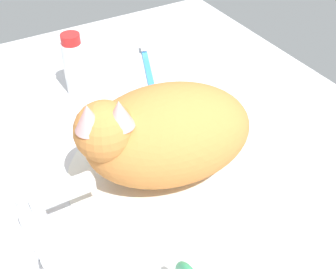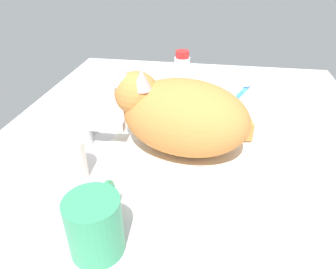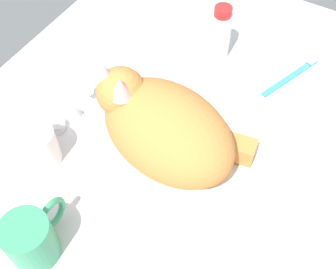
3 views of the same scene
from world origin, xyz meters
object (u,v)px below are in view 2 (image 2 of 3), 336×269
Objects in this scene: coffee_mug at (96,224)px; toothbrush at (240,93)px; toothpaste_bottle at (182,75)px; rinse_cup at (67,160)px; faucet at (90,133)px; cat at (180,114)px.

toothbrush is (54.35, -20.77, -3.75)cm from coffee_mug.
toothpaste_bottle reaches higher than coffee_mug.
rinse_cup reaches higher than toothbrush.
coffee_mug is at bearing -142.76° from rinse_cup.
coffee_mug is at bearing -156.43° from faucet.
coffee_mug is at bearing 174.82° from toothpaste_bottle.
cat is at bearing -89.17° from faucet.
cat is 1.85× the size of toothbrush.
toothbrush is at bearing -20.92° from coffee_mug.
coffee_mug reaches higher than rinse_cup.
toothpaste_bottle is 0.81× the size of toothbrush.
coffee_mug is 1.53× the size of rinse_cup.
coffee_mug reaches higher than toothbrush.
toothpaste_bottle is at bearing 6.18° from cat.
cat reaches higher than toothbrush.
cat is 33.37cm from toothbrush.
faucet is 0.79× the size of toothbrush.
coffee_mug is 16.76cm from rinse_cup.
toothpaste_bottle is at bearing -5.18° from coffee_mug.
rinse_cup is at bearing 122.21° from cat.
rinse_cup is at bearing 159.13° from toothpaste_bottle.
faucet is at bearing 90.83° from cat.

